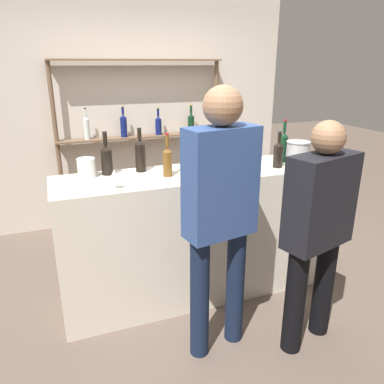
% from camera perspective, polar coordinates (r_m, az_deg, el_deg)
% --- Properties ---
extents(ground_plane, '(16.00, 16.00, 0.00)m').
position_cam_1_polar(ground_plane, '(3.44, 0.00, -14.76)').
color(ground_plane, brown).
extents(bar_counter, '(2.16, 0.59, 1.09)m').
position_cam_1_polar(bar_counter, '(3.17, 0.00, -6.54)').
color(bar_counter, beige).
rests_on(bar_counter, ground_plane).
extents(back_wall, '(3.76, 0.12, 2.80)m').
position_cam_1_polar(back_wall, '(4.70, -8.36, 12.63)').
color(back_wall, beige).
rests_on(back_wall, ground_plane).
extents(back_shelf, '(1.98, 0.18, 1.95)m').
position_cam_1_polar(back_shelf, '(4.55, -7.67, 10.90)').
color(back_shelf, brown).
rests_on(back_shelf, ground_plane).
extents(counter_bottle_0, '(0.07, 0.07, 0.37)m').
position_cam_1_polar(counter_bottle_0, '(3.36, 13.73, 6.79)').
color(counter_bottle_0, black).
rests_on(counter_bottle_0, bar_counter).
extents(counter_bottle_1, '(0.09, 0.09, 0.34)m').
position_cam_1_polar(counter_bottle_1, '(2.96, -12.90, 5.00)').
color(counter_bottle_1, black).
rests_on(counter_bottle_1, bar_counter).
extents(counter_bottle_2, '(0.08, 0.08, 0.35)m').
position_cam_1_polar(counter_bottle_2, '(3.00, -7.89, 5.69)').
color(counter_bottle_2, black).
rests_on(counter_bottle_2, bar_counter).
extents(counter_bottle_3, '(0.07, 0.07, 0.33)m').
position_cam_1_polar(counter_bottle_3, '(2.85, -3.75, 4.80)').
color(counter_bottle_3, brown).
rests_on(counter_bottle_3, bar_counter).
extents(counter_bottle_4, '(0.08, 0.08, 0.30)m').
position_cam_1_polar(counter_bottle_4, '(3.18, 13.01, 5.73)').
color(counter_bottle_4, black).
rests_on(counter_bottle_4, bar_counter).
extents(wine_glass, '(0.07, 0.07, 0.14)m').
position_cam_1_polar(wine_glass, '(2.61, -11.74, 2.57)').
color(wine_glass, silver).
rests_on(wine_glass, bar_counter).
extents(ice_bucket, '(0.20, 0.20, 0.21)m').
position_cam_1_polar(ice_bucket, '(3.27, 15.79, 5.67)').
color(ice_bucket, '#B2B2B7').
rests_on(ice_bucket, bar_counter).
extents(cork_jar, '(0.13, 0.13, 0.15)m').
position_cam_1_polar(cork_jar, '(2.94, -15.80, 3.55)').
color(cork_jar, silver).
rests_on(cork_jar, bar_counter).
extents(customer_right, '(0.53, 0.34, 1.59)m').
position_cam_1_polar(customer_right, '(2.59, 18.64, -4.61)').
color(customer_right, black).
rests_on(customer_right, ground_plane).
extents(customer_center, '(0.48, 0.28, 1.80)m').
position_cam_1_polar(customer_center, '(2.35, 4.31, -2.19)').
color(customer_center, '#121C33').
rests_on(customer_center, ground_plane).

